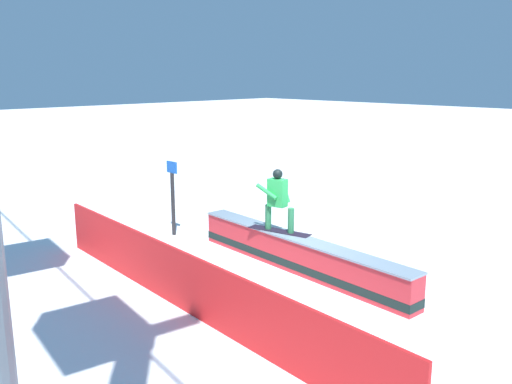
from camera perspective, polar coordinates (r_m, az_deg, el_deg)
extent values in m
plane|color=white|center=(12.00, 4.39, -8.22)|extent=(120.00, 120.00, 0.00)
cube|color=red|center=(11.88, 4.42, -6.61)|extent=(6.02, 0.85, 0.72)
cube|color=black|center=(11.93, 4.40, -7.42)|extent=(6.03, 0.86, 0.17)
cube|color=#7F93A4|center=(11.76, 4.45, -4.86)|extent=(6.02, 0.91, 0.04)
cube|color=black|center=(12.16, 2.47, -4.12)|extent=(1.52, 0.61, 0.01)
cylinder|color=#2D7C4C|center=(12.23, 1.30, -2.62)|extent=(0.17, 0.17, 0.56)
cylinder|color=#2D7C4C|center=(11.94, 3.70, -3.02)|extent=(0.17, 0.17, 0.56)
cube|color=green|center=(11.97, 2.27, -0.07)|extent=(0.44, 0.32, 0.62)
sphere|color=black|center=(11.89, 2.29, 1.90)|extent=(0.22, 0.22, 0.22)
cylinder|color=green|center=(11.92, 1.13, 0.03)|extent=(0.54, 0.20, 0.33)
cylinder|color=green|center=(12.05, 3.09, 0.16)|extent=(0.27, 0.14, 0.55)
cube|color=red|center=(9.88, -7.33, -9.44)|extent=(9.72, 0.71, 1.12)
cylinder|color=#262628|center=(14.45, -8.73, -1.27)|extent=(0.10, 0.10, 1.68)
cube|color=blue|center=(14.25, -8.86, 2.59)|extent=(0.40, 0.04, 0.30)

